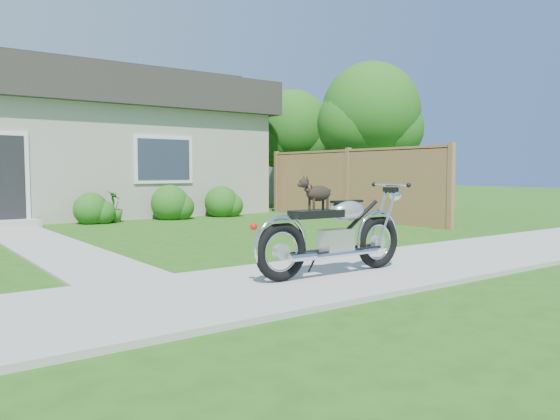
% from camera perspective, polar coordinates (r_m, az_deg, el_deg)
% --- Properties ---
extents(ground, '(80.00, 80.00, 0.00)m').
position_cam_1_polar(ground, '(6.27, 1.11, -7.59)').
color(ground, '#235114').
rests_on(ground, ground).
extents(sidewalk, '(24.00, 2.20, 0.04)m').
position_cam_1_polar(sidewalk, '(6.27, 1.11, -7.41)').
color(sidewalk, '#9E9B93').
rests_on(sidewalk, ground).
extents(walkway, '(1.20, 8.00, 0.03)m').
position_cam_1_polar(walkway, '(10.21, -23.37, -3.33)').
color(walkway, '#9E9B93').
rests_on(walkway, ground).
extents(house, '(12.60, 7.03, 4.50)m').
position_cam_1_polar(house, '(17.31, -23.89, 6.63)').
color(house, '#AAA799').
rests_on(house, ground).
extents(fence, '(0.12, 6.62, 1.90)m').
position_cam_1_polar(fence, '(14.62, 7.12, 2.71)').
color(fence, '#9E7A46').
rests_on(fence, ground).
extents(tree_near, '(2.98, 2.97, 4.56)m').
position_cam_1_polar(tree_near, '(16.94, 9.96, 9.58)').
color(tree_near, '#3D2B1C').
rests_on(tree_near, ground).
extents(tree_far, '(2.73, 2.69, 4.13)m').
position_cam_1_polar(tree_far, '(19.25, 1.68, 8.12)').
color(tree_far, '#3D2B1C').
rests_on(tree_far, ground).
extents(shrub_row, '(10.01, 1.00, 1.00)m').
position_cam_1_polar(shrub_row, '(13.93, -20.54, 0.19)').
color(shrub_row, '#235B18').
rests_on(shrub_row, ground).
extents(potted_plant_right, '(0.48, 0.48, 0.81)m').
position_cam_1_polar(potted_plant_right, '(14.25, -17.00, 0.38)').
color(potted_plant_right, '#2F701F').
rests_on(potted_plant_right, ground).
extents(motorcycle_with_dog, '(2.22, 0.60, 1.15)m').
position_cam_1_polar(motorcycle_with_dog, '(6.53, 5.83, -2.29)').
color(motorcycle_with_dog, black).
rests_on(motorcycle_with_dog, sidewalk).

